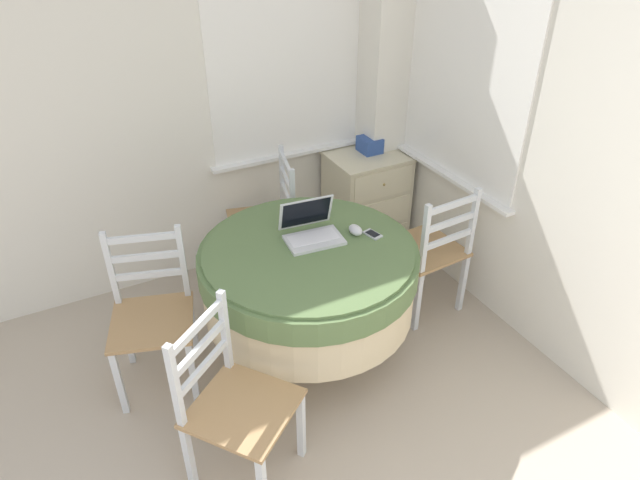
{
  "coord_description": "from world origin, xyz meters",
  "views": [
    {
      "loc": [
        -0.25,
        -0.27,
        2.47
      ],
      "look_at": [
        1.04,
        2.19,
        0.68
      ],
      "focal_mm": 32.0,
      "sensor_mm": 36.0,
      "label": 1
    }
  ],
  "objects_px": {
    "round_dining_table": "(309,275)",
    "dining_chair_camera_near": "(234,404)",
    "dining_chair_near_right_window": "(429,251)",
    "storage_box": "(370,145)",
    "computer_mouse": "(356,230)",
    "corner_cabinet": "(366,200)",
    "dining_chair_left_flank": "(152,315)",
    "cell_phone": "(373,234)",
    "laptop": "(311,230)",
    "dining_chair_near_back_window": "(267,221)"
  },
  "relations": [
    {
      "from": "dining_chair_near_right_window",
      "to": "dining_chair_camera_near",
      "type": "xyz_separation_m",
      "value": [
        -1.53,
        -0.6,
        0.0
      ]
    },
    {
      "from": "dining_chair_near_back_window",
      "to": "dining_chair_left_flank",
      "type": "relative_size",
      "value": 1.0
    },
    {
      "from": "computer_mouse",
      "to": "storage_box",
      "type": "distance_m",
      "value": 1.18
    },
    {
      "from": "laptop",
      "to": "dining_chair_left_flank",
      "type": "relative_size",
      "value": 0.37
    },
    {
      "from": "laptop",
      "to": "dining_chair_left_flank",
      "type": "bearing_deg",
      "value": 171.59
    },
    {
      "from": "dining_chair_near_right_window",
      "to": "corner_cabinet",
      "type": "relative_size",
      "value": 1.22
    },
    {
      "from": "storage_box",
      "to": "corner_cabinet",
      "type": "bearing_deg",
      "value": -129.91
    },
    {
      "from": "round_dining_table",
      "to": "dining_chair_near_right_window",
      "type": "distance_m",
      "value": 0.88
    },
    {
      "from": "corner_cabinet",
      "to": "dining_chair_near_back_window",
      "type": "bearing_deg",
      "value": -176.16
    },
    {
      "from": "cell_phone",
      "to": "corner_cabinet",
      "type": "distance_m",
      "value": 1.19
    },
    {
      "from": "round_dining_table",
      "to": "storage_box",
      "type": "xyz_separation_m",
      "value": [
        0.99,
        0.96,
        0.22
      ]
    },
    {
      "from": "dining_chair_near_back_window",
      "to": "dining_chair_near_right_window",
      "type": "bearing_deg",
      "value": -47.35
    },
    {
      "from": "laptop",
      "to": "corner_cabinet",
      "type": "distance_m",
      "value": 1.29
    },
    {
      "from": "round_dining_table",
      "to": "dining_chair_near_back_window",
      "type": "xyz_separation_m",
      "value": [
        0.11,
        0.86,
        -0.13
      ]
    },
    {
      "from": "dining_chair_near_right_window",
      "to": "storage_box",
      "type": "height_order",
      "value": "dining_chair_near_right_window"
    },
    {
      "from": "computer_mouse",
      "to": "cell_phone",
      "type": "relative_size",
      "value": 0.87
    },
    {
      "from": "cell_phone",
      "to": "dining_chair_camera_near",
      "type": "xyz_separation_m",
      "value": [
        -1.04,
        -0.51,
        -0.32
      ]
    },
    {
      "from": "cell_phone",
      "to": "dining_chair_left_flank",
      "type": "bearing_deg",
      "value": 167.37
    },
    {
      "from": "dining_chair_near_right_window",
      "to": "storage_box",
      "type": "distance_m",
      "value": 1.0
    },
    {
      "from": "laptop",
      "to": "cell_phone",
      "type": "relative_size",
      "value": 2.87
    },
    {
      "from": "corner_cabinet",
      "to": "round_dining_table",
      "type": "bearing_deg",
      "value": -135.97
    },
    {
      "from": "dining_chair_left_flank",
      "to": "corner_cabinet",
      "type": "bearing_deg",
      "value": 21.17
    },
    {
      "from": "computer_mouse",
      "to": "dining_chair_near_back_window",
      "type": "relative_size",
      "value": 0.11
    },
    {
      "from": "round_dining_table",
      "to": "dining_chair_near_right_window",
      "type": "xyz_separation_m",
      "value": [
        0.87,
        0.03,
        -0.13
      ]
    },
    {
      "from": "dining_chair_camera_near",
      "to": "dining_chair_left_flank",
      "type": "relative_size",
      "value": 1.0
    },
    {
      "from": "dining_chair_left_flank",
      "to": "storage_box",
      "type": "relative_size",
      "value": 5.54
    },
    {
      "from": "laptop",
      "to": "dining_chair_near_right_window",
      "type": "relative_size",
      "value": 0.37
    },
    {
      "from": "laptop",
      "to": "round_dining_table",
      "type": "bearing_deg",
      "value": -125.41
    },
    {
      "from": "computer_mouse",
      "to": "corner_cabinet",
      "type": "relative_size",
      "value": 0.14
    },
    {
      "from": "cell_phone",
      "to": "dining_chair_left_flank",
      "type": "relative_size",
      "value": 0.13
    },
    {
      "from": "cell_phone",
      "to": "dining_chair_near_back_window",
      "type": "relative_size",
      "value": 0.13
    },
    {
      "from": "dining_chair_left_flank",
      "to": "dining_chair_near_right_window",
      "type": "bearing_deg",
      "value": -6.36
    },
    {
      "from": "round_dining_table",
      "to": "dining_chair_camera_near",
      "type": "height_order",
      "value": "dining_chair_camera_near"
    },
    {
      "from": "dining_chair_camera_near",
      "to": "corner_cabinet",
      "type": "height_order",
      "value": "dining_chair_camera_near"
    },
    {
      "from": "dining_chair_camera_near",
      "to": "storage_box",
      "type": "bearing_deg",
      "value": 42.81
    },
    {
      "from": "laptop",
      "to": "dining_chair_camera_near",
      "type": "distance_m",
      "value": 1.04
    },
    {
      "from": "laptop",
      "to": "cell_phone",
      "type": "distance_m",
      "value": 0.35
    },
    {
      "from": "dining_chair_near_right_window",
      "to": "storage_box",
      "type": "bearing_deg",
      "value": 83.11
    },
    {
      "from": "dining_chair_left_flank",
      "to": "corner_cabinet",
      "type": "distance_m",
      "value": 1.92
    },
    {
      "from": "computer_mouse",
      "to": "dining_chair_camera_near",
      "type": "height_order",
      "value": "dining_chair_camera_near"
    },
    {
      "from": "round_dining_table",
      "to": "cell_phone",
      "type": "xyz_separation_m",
      "value": [
        0.38,
        -0.05,
        0.18
      ]
    },
    {
      "from": "dining_chair_near_back_window",
      "to": "round_dining_table",
      "type": "bearing_deg",
      "value": -97.34
    },
    {
      "from": "round_dining_table",
      "to": "dining_chair_camera_near",
      "type": "bearing_deg",
      "value": -139.55
    },
    {
      "from": "round_dining_table",
      "to": "corner_cabinet",
      "type": "distance_m",
      "value": 1.33
    },
    {
      "from": "cell_phone",
      "to": "storage_box",
      "type": "height_order",
      "value": "storage_box"
    },
    {
      "from": "cell_phone",
      "to": "dining_chair_near_right_window",
      "type": "bearing_deg",
      "value": 9.43
    },
    {
      "from": "computer_mouse",
      "to": "dining_chair_near_right_window",
      "type": "height_order",
      "value": "dining_chair_near_right_window"
    },
    {
      "from": "computer_mouse",
      "to": "dining_chair_near_back_window",
      "type": "height_order",
      "value": "dining_chair_near_back_window"
    },
    {
      "from": "cell_phone",
      "to": "laptop",
      "type": "bearing_deg",
      "value": 156.11
    },
    {
      "from": "dining_chair_near_right_window",
      "to": "storage_box",
      "type": "xyz_separation_m",
      "value": [
        0.11,
        0.93,
        0.35
      ]
    }
  ]
}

